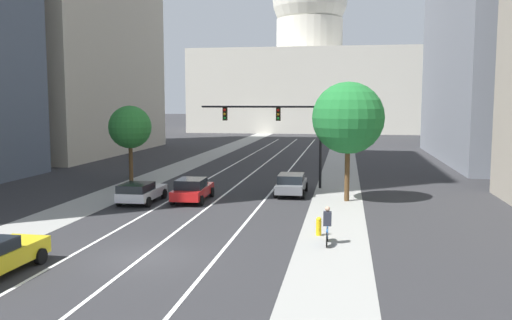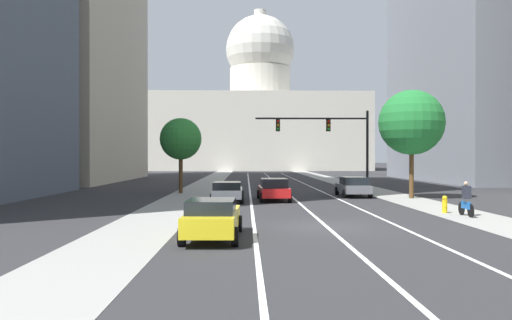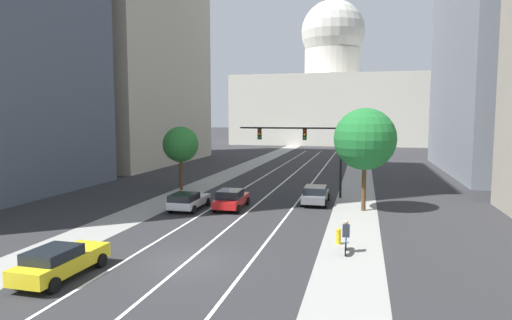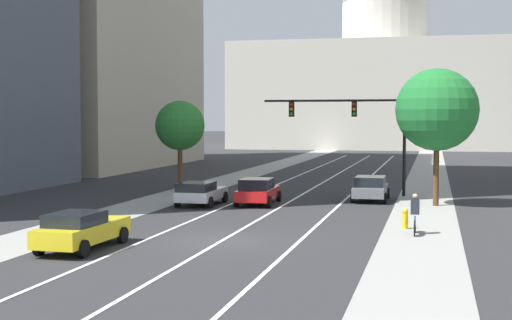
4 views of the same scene
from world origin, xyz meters
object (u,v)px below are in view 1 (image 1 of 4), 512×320
object	(u,v)px
car_red	(192,189)
street_tree_near_left	(130,127)
car_white	(141,192)
cyclist	(327,226)
capitol_building	(309,75)
street_tree_mid_right	(348,118)
car_gray	(291,184)
traffic_signal_mast	(281,124)
fire_hydrant	(319,226)

from	to	relation	value
car_red	street_tree_near_left	bearing A→B (deg)	43.02
car_white	cyclist	size ratio (longest dim) A/B	2.52
capitol_building	street_tree_mid_right	world-z (taller)	capitol_building
car_gray	cyclist	world-z (taller)	cyclist
traffic_signal_mast	fire_hydrant	distance (m)	15.22
capitol_building	cyclist	bearing A→B (deg)	-85.53
car_red	fire_hydrant	distance (m)	11.42
street_tree_near_left	car_gray	bearing A→B (deg)	-15.85
traffic_signal_mast	street_tree_near_left	xyz separation A→B (m)	(-12.05, 0.59, -0.38)
traffic_signal_mast	capitol_building	bearing A→B (deg)	92.49
fire_hydrant	cyclist	size ratio (longest dim) A/B	0.53
capitol_building	traffic_signal_mast	bearing A→B (deg)	-87.51
car_gray	street_tree_mid_right	bearing A→B (deg)	-115.18
car_gray	car_white	bearing A→B (deg)	116.48
capitol_building	traffic_signal_mast	size ratio (longest dim) A/B	5.26
capitol_building	car_white	world-z (taller)	capitol_building
fire_hydrant	street_tree_near_left	xyz separation A→B (m)	(-15.57, 14.77, 3.89)
street_tree_mid_right	fire_hydrant	bearing A→B (deg)	-98.11
capitol_building	car_white	size ratio (longest dim) A/B	10.97
fire_hydrant	street_tree_mid_right	size ratio (longest dim) A/B	0.12
fire_hydrant	street_tree_mid_right	world-z (taller)	street_tree_mid_right
fire_hydrant	car_red	bearing A→B (deg)	137.91
capitol_building	car_white	bearing A→B (deg)	-92.99
car_red	fire_hydrant	bearing A→B (deg)	-133.97
car_gray	traffic_signal_mast	bearing A→B (deg)	18.93
fire_hydrant	street_tree_near_left	bearing A→B (deg)	136.50
traffic_signal_mast	street_tree_mid_right	distance (m)	6.91
capitol_building	cyclist	distance (m)	95.85
car_white	street_tree_near_left	xyz separation A→B (m)	(-4.07, 8.30, 3.63)
car_red	cyclist	world-z (taller)	cyclist
traffic_signal_mast	street_tree_mid_right	bearing A→B (deg)	-45.26
traffic_signal_mast	cyclist	world-z (taller)	traffic_signal_mast
car_red	car_gray	bearing A→B (deg)	-62.60
car_white	fire_hydrant	xyz separation A→B (m)	(11.50, -6.47, -0.26)
capitol_building	cyclist	xyz separation A→B (m)	(7.42, -94.90, -11.25)
car_red	street_tree_mid_right	size ratio (longest dim) A/B	0.61
traffic_signal_mast	fire_hydrant	xyz separation A→B (m)	(3.52, -14.18, -4.27)
capitol_building	fire_hydrant	bearing A→B (deg)	-85.74
car_white	street_tree_near_left	world-z (taller)	street_tree_near_left
car_white	cyclist	bearing A→B (deg)	-123.77
traffic_signal_mast	cyclist	distance (m)	16.66
car_gray	street_tree_near_left	distance (m)	14.12
car_red	car_gray	world-z (taller)	car_red
capitol_building	car_red	size ratio (longest dim) A/B	10.29
car_gray	fire_hydrant	xyz separation A→B (m)	(2.43, -11.04, -0.30)
car_white	car_gray	distance (m)	10.16
car_gray	fire_hydrant	distance (m)	11.31
traffic_signal_mast	fire_hydrant	size ratio (longest dim) A/B	9.94
fire_hydrant	car_gray	bearing A→B (deg)	102.39
car_white	car_red	bearing A→B (deg)	-68.74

